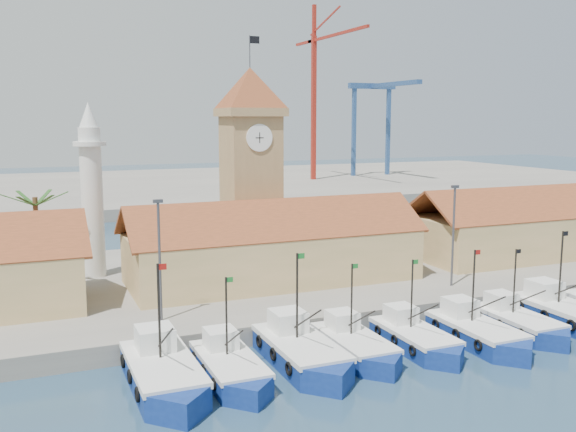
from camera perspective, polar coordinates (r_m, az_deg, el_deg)
name	(u,v)px	position (r m, az deg, el deg)	size (l,w,h in m)	color
ground	(386,374)	(42.99, 8.70, -13.69)	(400.00, 400.00, 0.00)	#1D364F
quay	(258,278)	(63.44, -2.65, -5.54)	(140.00, 32.00, 1.50)	gray
terminal	(125,189)	(146.16, -14.27, 2.35)	(240.00, 80.00, 2.00)	gray
boat_0	(164,377)	(40.62, -10.95, -13.85)	(3.89, 10.65, 8.06)	navy
boat_1	(231,370)	(41.38, -5.08, -13.47)	(3.30, 9.05, 6.85)	navy
boat_2	(303,354)	(43.43, 1.32, -12.20)	(3.81, 10.45, 7.91)	navy
boat_3	(357,348)	(45.18, 6.12, -11.56)	(3.28, 8.98, 6.79)	navy
boat_4	(417,340)	(47.25, 11.39, -10.77)	(3.26, 8.92, 6.75)	navy
boat_5	(479,335)	(49.34, 16.63, -10.06)	(3.50, 9.58, 7.25)	navy
boat_6	(520,325)	(52.73, 19.92, -9.06)	(3.28, 8.98, 6.80)	navy
boat_7	(567,316)	(55.95, 23.56, -8.13)	(3.81, 10.45, 7.90)	navy
hall_center	(273,254)	(59.06, -1.34, -3.37)	(27.04, 10.13, 7.61)	tan
hall_right	(541,231)	(76.51, 21.60, -1.22)	(31.20, 10.13, 7.61)	tan
clock_tower	(251,163)	(63.54, -3.34, 4.73)	(5.80, 5.80, 22.70)	#A78656
minaret	(92,190)	(62.47, -17.05, 2.24)	(3.00, 3.00, 16.30)	silver
palm_tree	(37,234)	(60.68, -21.41, -1.48)	(5.60, 5.03, 8.39)	brown
lamp_posts	(315,242)	(51.55, 2.40, -2.32)	(80.70, 0.25, 9.03)	#3F3F44
crane_red_right	(317,83)	(151.62, 2.61, 11.75)	(1.00, 35.23, 40.33)	maroon
gantry	(378,104)	(163.20, 8.05, 9.85)	(13.00, 22.00, 23.20)	#2A4C81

